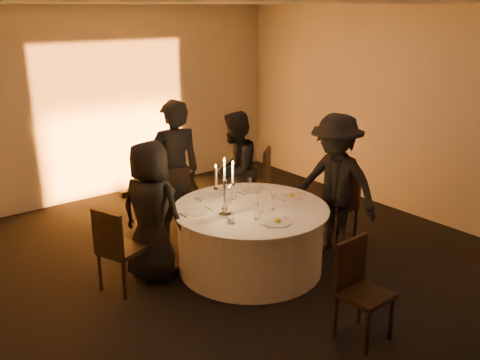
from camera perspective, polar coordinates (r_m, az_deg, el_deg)
floor at (r=6.47m, az=1.11°, el=-9.32°), size 7.00×7.00×0.00m
ceiling at (r=5.74m, az=1.30°, el=18.33°), size 7.00×7.00×0.00m
wall_back at (r=8.86m, az=-13.40°, el=8.02°), size 7.00×0.00×7.00m
wall_right at (r=8.12m, az=17.96°, el=6.74°), size 0.00×7.00×7.00m
uplighter_fixture at (r=8.95m, az=-11.91°, el=-1.38°), size 0.25×0.12×0.10m
banquet_table at (r=6.30m, az=1.13°, el=-6.21°), size 1.80×1.80×0.77m
chair_left at (r=5.89m, az=-13.04°, el=-6.83°), size 0.54×0.54×0.96m
chair_back_left at (r=6.98m, az=-7.38°, el=-2.06°), size 0.55×0.55×1.04m
chair_back_right at (r=7.72m, az=1.98°, el=0.07°), size 0.64×0.64×1.04m
chair_right at (r=7.18m, az=10.73°, el=-2.01°), size 0.44×0.44×0.97m
chair_front at (r=5.13m, az=12.56°, el=-10.76°), size 0.43×0.43×0.95m
guest_left at (r=6.01m, az=-9.45°, el=-3.33°), size 0.81×0.93×1.61m
guest_back_left at (r=6.90m, az=-7.00°, el=0.82°), size 0.77×0.59×1.89m
guest_back_right at (r=7.34m, az=-0.53°, el=1.01°), size 1.00×0.93×1.64m
guest_right at (r=6.67m, az=10.11°, el=-0.50°), size 0.90×1.26×1.77m
plate_left at (r=6.01m, az=-4.69°, el=-3.43°), size 0.36×0.26×0.01m
plate_back_left at (r=6.48m, az=-3.20°, el=-1.78°), size 0.36×0.28×0.01m
plate_back_right at (r=6.67m, az=1.31°, el=-1.15°), size 0.35×0.27×0.01m
plate_right at (r=6.50m, az=5.56°, el=-1.68°), size 0.36×0.26×0.08m
plate_front at (r=5.73m, az=4.02°, el=-4.44°), size 0.36×0.30×0.08m
coffee_cup at (r=5.71m, az=-1.01°, el=-4.33°), size 0.11×0.11×0.07m
candelabra at (r=5.84m, az=-1.65°, el=-1.67°), size 0.28×0.13×0.67m
wine_glass_a at (r=6.06m, az=3.59°, el=-1.92°), size 0.07×0.07×0.19m
wine_glass_b at (r=6.21m, az=1.86°, el=-1.38°), size 0.07×0.07×0.19m
wine_glass_c at (r=5.83m, az=-1.36°, el=-2.68°), size 0.07×0.07×0.19m
wine_glass_d at (r=6.57m, az=1.04°, el=-0.27°), size 0.07×0.07×0.19m
wine_glass_e at (r=5.92m, az=-1.03°, el=-2.38°), size 0.07×0.07×0.19m
tumbler_a at (r=6.38m, az=-0.67°, el=-1.71°), size 0.07×0.07×0.09m
tumbler_b at (r=5.97m, az=2.21°, el=-3.13°), size 0.07×0.07×0.09m
tumbler_c at (r=5.80m, az=1.83°, el=-3.80°), size 0.07×0.07×0.09m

